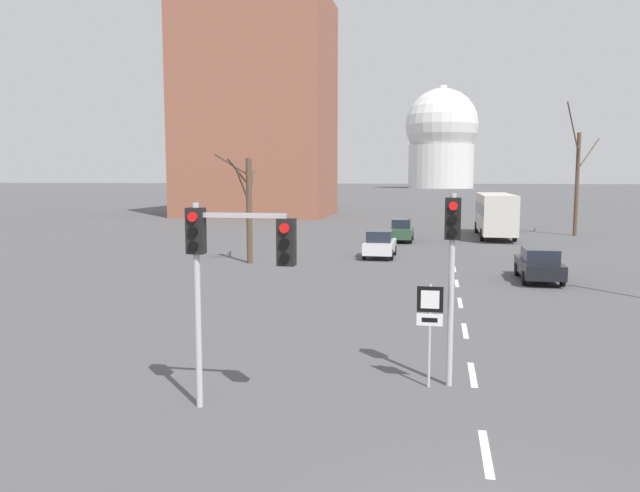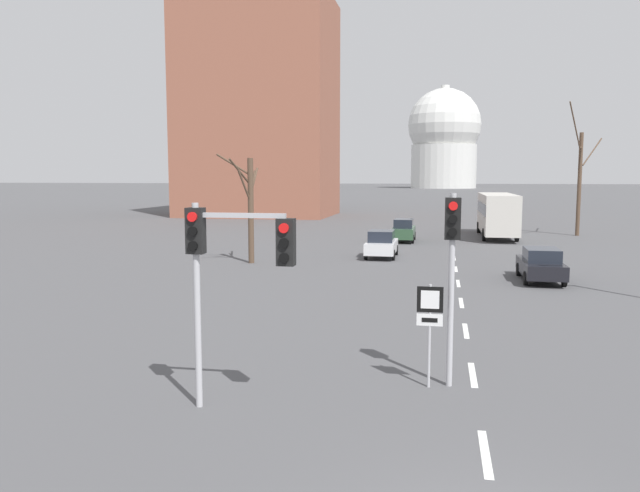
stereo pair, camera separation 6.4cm
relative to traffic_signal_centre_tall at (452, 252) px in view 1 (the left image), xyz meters
The scene contains 19 objects.
lane_stripe_0 4.80m from the traffic_signal_centre_tall, 80.51° to the right, with size 0.16×2.00×0.01m, color silver.
lane_stripe_1 3.36m from the traffic_signal_centre_tall, 57.93° to the left, with size 0.16×2.00×0.01m, color silver.
lane_stripe_2 6.33m from the traffic_signal_centre_tall, 83.78° to the left, with size 0.16×2.00×0.01m, color silver.
lane_stripe_3 10.46m from the traffic_signal_centre_tall, 86.58° to the left, with size 0.16×2.00×0.01m, color silver.
lane_stripe_4 14.80m from the traffic_signal_centre_tall, 87.65° to the left, with size 0.16×2.00×0.01m, color silver.
lane_stripe_5 19.22m from the traffic_signal_centre_tall, 88.20° to the left, with size 0.16×2.00×0.01m, color silver.
lane_stripe_6 23.67m from the traffic_signal_centre_tall, 88.55° to the left, with size 0.16×2.00×0.01m, color silver.
lane_stripe_7 28.13m from the traffic_signal_centre_tall, 88.78° to the left, with size 0.16×2.00×0.01m, color silver.
traffic_signal_centre_tall is the anchor object (origin of this frame).
traffic_signal_near_left 5.15m from the traffic_signal_centre_tall, 152.53° to the right, with size 2.29×0.34×4.37m.
route_sign_post 1.60m from the traffic_signal_centre_tall, 157.19° to the right, with size 0.60×0.08×2.44m.
sedan_near_left 32.81m from the traffic_signal_centre_tall, 95.22° to the left, with size 1.69×4.39×1.71m.
sedan_near_right 16.61m from the traffic_signal_centre_tall, 74.47° to the left, with size 1.83×4.41×1.57m.
sedan_mid_centre 23.42m from the traffic_signal_centre_tall, 99.24° to the left, with size 1.80×4.09×1.65m.
city_bus 37.58m from the traffic_signal_centre_tall, 83.55° to the left, with size 2.66×10.80×3.48m.
bare_tree_left_near 22.02m from the traffic_signal_centre_tall, 119.49° to the left, with size 1.95×3.93×6.18m.
bare_tree_right_near 41.47m from the traffic_signal_centre_tall, 74.74° to the left, with size 3.61×5.07×10.77m.
capitol_dome 246.54m from the traffic_signal_centre_tall, 89.86° to the left, with size 29.13×29.13×41.15m.
apartment_block_left 65.72m from the traffic_signal_centre_tall, 110.31° to the left, with size 18.00×14.00×26.44m, color #935642.
Camera 1 is at (-0.94, -7.70, 4.92)m, focal length 35.00 mm.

